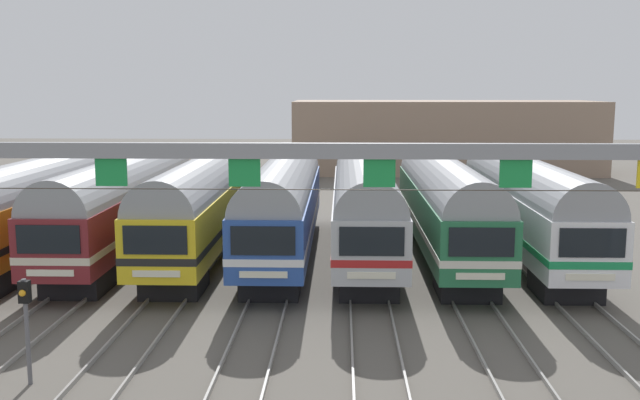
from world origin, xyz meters
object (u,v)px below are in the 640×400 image
(commuter_train_orange, at_px, (45,200))
(commuter_train_maroon, at_px, (124,200))
(commuter_train_blue, at_px, (284,201))
(commuter_train_green, at_px, (445,202))
(commuter_train_yellow, at_px, (204,201))
(commuter_train_white, at_px, (527,202))
(commuter_train_stainless, at_px, (364,202))
(catenary_gantry, at_px, (245,181))
(yard_signal_mast, at_px, (26,311))

(commuter_train_orange, bearing_deg, commuter_train_maroon, 0.00)
(commuter_train_orange, distance_m, commuter_train_maroon, 3.81)
(commuter_train_blue, height_order, commuter_train_green, same)
(commuter_train_yellow, xyz_separation_m, commuter_train_blue, (3.81, 0.00, 0.00))
(commuter_train_maroon, distance_m, commuter_train_blue, 7.63)
(commuter_train_maroon, height_order, commuter_train_yellow, same)
(commuter_train_maroon, distance_m, commuter_train_white, 19.07)
(commuter_train_stainless, bearing_deg, commuter_train_orange, 179.98)
(commuter_train_white, xyz_separation_m, catenary_gantry, (-11.44, -13.50, 2.71))
(commuter_train_stainless, xyz_separation_m, commuter_train_green, (3.81, 0.00, 0.00))
(commuter_train_orange, xyz_separation_m, commuter_train_maroon, (3.81, 0.00, 0.00))
(commuter_train_maroon, distance_m, catenary_gantry, 15.74)
(commuter_train_yellow, relative_size, commuter_train_green, 1.00)
(commuter_train_maroon, bearing_deg, catenary_gantry, -60.53)
(commuter_train_maroon, relative_size, commuter_train_green, 1.00)
(commuter_train_orange, distance_m, commuter_train_yellow, 7.63)
(commuter_train_yellow, height_order, commuter_train_green, same)
(yard_signal_mast, bearing_deg, commuter_train_maroon, 97.11)
(commuter_train_stainless, distance_m, yard_signal_mast, 18.03)
(commuter_train_blue, relative_size, commuter_train_green, 1.00)
(commuter_train_maroon, xyz_separation_m, commuter_train_blue, (7.63, 0.00, 0.00))
(commuter_train_white, bearing_deg, catenary_gantry, -130.29)
(commuter_train_blue, height_order, catenary_gantry, catenary_gantry)
(commuter_train_maroon, bearing_deg, commuter_train_green, 0.00)
(commuter_train_yellow, xyz_separation_m, catenary_gantry, (3.81, -13.50, 2.71))
(commuter_train_stainless, height_order, commuter_train_white, commuter_train_white)
(commuter_train_orange, bearing_deg, commuter_train_green, 0.00)
(commuter_train_orange, bearing_deg, commuter_train_stainless, -0.02)
(commuter_train_stainless, xyz_separation_m, catenary_gantry, (-3.81, -13.49, 2.72))
(yard_signal_mast, bearing_deg, commuter_train_green, 48.89)
(commuter_train_maroon, bearing_deg, commuter_train_orange, 180.00)
(commuter_train_maroon, bearing_deg, commuter_train_blue, 0.00)
(commuter_train_orange, distance_m, commuter_train_green, 19.07)
(commuter_train_green, height_order, yard_signal_mast, commuter_train_green)
(commuter_train_green, relative_size, commuter_train_white, 1.00)
(commuter_train_green, bearing_deg, commuter_train_yellow, 180.00)
(commuter_train_orange, relative_size, commuter_train_blue, 1.00)
(commuter_train_yellow, height_order, yard_signal_mast, commuter_train_yellow)
(commuter_train_green, height_order, commuter_train_white, same)
(commuter_train_yellow, height_order, commuter_train_white, same)
(commuter_train_blue, relative_size, commuter_train_white, 1.00)
(commuter_train_orange, relative_size, commuter_train_maroon, 1.00)
(yard_signal_mast, bearing_deg, commuter_train_yellow, 82.89)
(commuter_train_yellow, relative_size, yard_signal_mast, 6.11)
(commuter_train_maroon, bearing_deg, commuter_train_yellow, 0.00)
(commuter_train_maroon, distance_m, commuter_train_yellow, 3.81)
(catenary_gantry, bearing_deg, commuter_train_yellow, 105.78)
(commuter_train_green, bearing_deg, commuter_train_maroon, 180.00)
(commuter_train_green, relative_size, catenary_gantry, 0.64)
(commuter_train_blue, distance_m, yard_signal_mast, 16.35)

